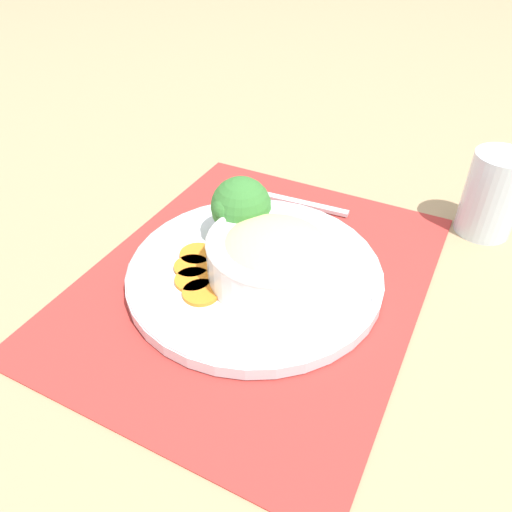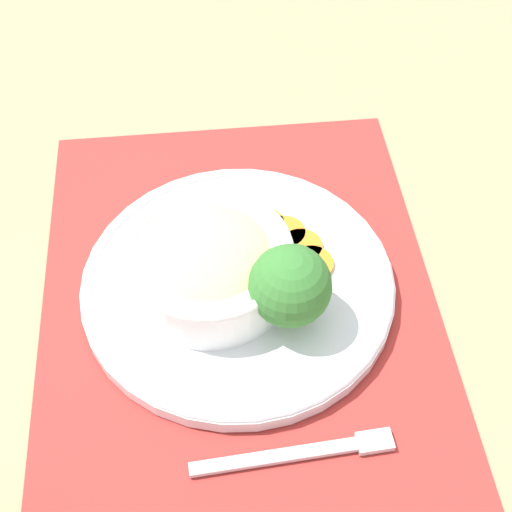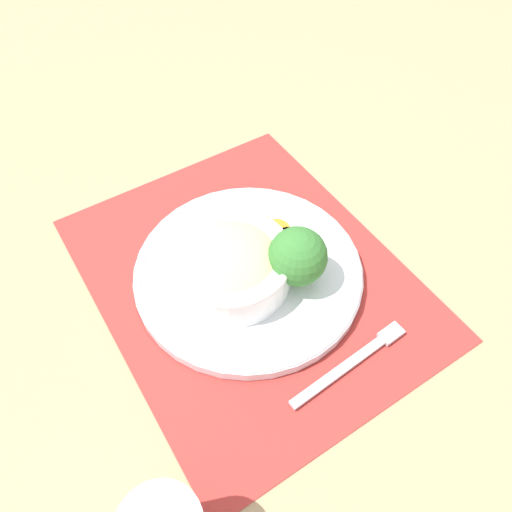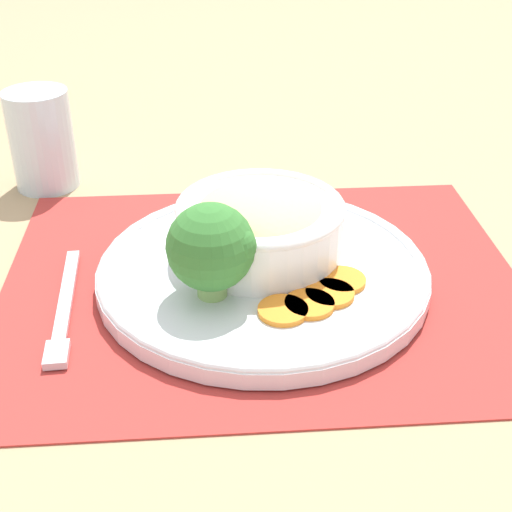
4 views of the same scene
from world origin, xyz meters
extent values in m
plane|color=tan|center=(0.00, 0.00, 0.00)|extent=(4.00, 4.00, 0.00)
cube|color=#B2332D|center=(0.00, 0.00, 0.00)|extent=(0.52, 0.42, 0.00)
cylinder|color=silver|center=(0.00, 0.00, 0.01)|extent=(0.32, 0.32, 0.02)
torus|color=silver|center=(0.00, 0.00, 0.02)|extent=(0.32, 0.32, 0.01)
cylinder|color=white|center=(0.00, -0.03, 0.05)|extent=(0.16, 0.16, 0.05)
torus|color=white|center=(0.00, -0.03, 0.07)|extent=(0.17, 0.17, 0.01)
ellipsoid|color=beige|center=(0.00, -0.03, 0.06)|extent=(0.14, 0.14, 0.06)
cylinder|color=#84AD5B|center=(0.05, 0.04, 0.03)|extent=(0.03, 0.03, 0.02)
sphere|color=#387A33|center=(0.05, 0.04, 0.07)|extent=(0.08, 0.08, 0.08)
sphere|color=#387A33|center=(0.03, 0.05, 0.08)|extent=(0.04, 0.04, 0.04)
sphere|color=#387A33|center=(0.07, 0.04, 0.07)|extent=(0.03, 0.03, 0.03)
cylinder|color=orange|center=(-0.01, 0.08, 0.02)|extent=(0.04, 0.04, 0.01)
cylinder|color=orange|center=(-0.03, 0.07, 0.02)|extent=(0.04, 0.04, 0.01)
cylinder|color=orange|center=(-0.06, 0.06, 0.02)|extent=(0.04, 0.04, 0.01)
cylinder|color=orange|center=(-0.07, 0.04, 0.02)|extent=(0.04, 0.04, 0.01)
cube|color=silver|center=(0.19, 0.03, 0.01)|extent=(0.02, 0.18, 0.01)
cube|color=silver|center=(0.18, 0.10, 0.01)|extent=(0.02, 0.03, 0.01)
camera|label=1|loc=(-0.44, -0.21, 0.42)|focal=35.00mm
camera|label=2|loc=(0.44, -0.04, 0.61)|focal=50.00mm
camera|label=3|loc=(0.36, -0.22, 0.58)|focal=35.00mm
camera|label=4|loc=(0.06, 0.58, 0.39)|focal=50.00mm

